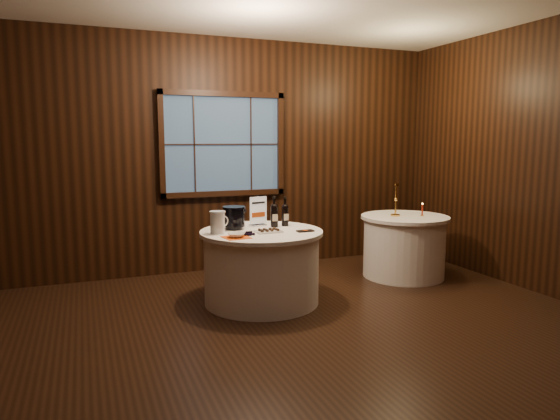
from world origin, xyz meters
name	(u,v)px	position (x,y,z in m)	size (l,w,h in m)	color
ground	(300,336)	(0.00, 0.00, 0.00)	(6.00, 6.00, 0.00)	black
back_wall	(223,152)	(0.00, 2.48, 1.54)	(6.00, 0.10, 3.00)	black
main_table	(262,266)	(0.00, 1.00, 0.39)	(1.28, 1.28, 0.77)	white
side_table	(404,246)	(2.00, 1.30, 0.39)	(1.08, 1.08, 0.77)	white
sign_stand	(258,216)	(0.05, 1.27, 0.88)	(0.21, 0.13, 0.34)	silver
port_bottle_left	(274,214)	(0.20, 1.15, 0.92)	(0.08, 0.09, 0.34)	black
port_bottle_right	(285,213)	(0.33, 1.17, 0.91)	(0.08, 0.08, 0.32)	black
ice_bucket	(234,217)	(-0.24, 1.18, 0.90)	(0.24, 0.24, 0.24)	black
chocolate_plate	(269,231)	(0.03, 0.88, 0.79)	(0.27, 0.18, 0.04)	white
chocolate_box	(305,231)	(0.40, 0.77, 0.78)	(0.17, 0.09, 0.01)	black
grape_bunch	(249,233)	(-0.20, 0.79, 0.79)	(0.18, 0.09, 0.04)	black
glass_pitcher	(218,222)	(-0.47, 1.00, 0.89)	(0.21, 0.16, 0.23)	silver
orange_napkin	(236,237)	(-0.35, 0.73, 0.77)	(0.24, 0.24, 0.00)	#E95613
cracker_bowl	(236,235)	(-0.35, 0.73, 0.79)	(0.17, 0.17, 0.04)	white
brass_candlestick	(396,204)	(1.88, 1.33, 0.92)	(0.11, 0.11, 0.41)	gold
red_candle	(422,211)	(2.19, 1.21, 0.84)	(0.04, 0.04, 0.16)	gold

